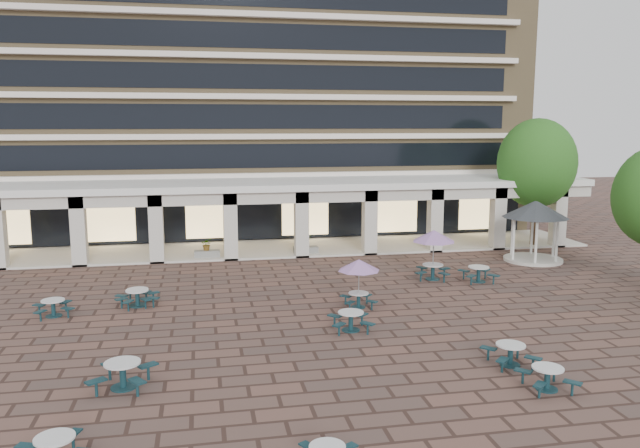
# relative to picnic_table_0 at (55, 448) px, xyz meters

# --- Properties ---
(ground) EXTENTS (120.00, 120.00, 0.00)m
(ground) POSITION_rel_picnic_table_0_xyz_m (7.27, 9.50, -0.42)
(ground) COLOR brown
(ground) RESTS_ON ground
(apartment_building) EXTENTS (40.00, 15.50, 25.20)m
(apartment_building) POSITION_rel_picnic_table_0_xyz_m (7.27, 34.97, 12.18)
(apartment_building) COLOR #8F7851
(apartment_building) RESTS_ON ground
(retail_arcade) EXTENTS (42.00, 6.60, 4.40)m
(retail_arcade) POSITION_rel_picnic_table_0_xyz_m (7.27, 24.30, 2.58)
(retail_arcade) COLOR white
(retail_arcade) RESTS_ON ground
(picnic_table_0) EXTENTS (1.95, 1.95, 0.71)m
(picnic_table_0) POSITION_rel_picnic_table_0_xyz_m (0.00, 0.00, 0.00)
(picnic_table_0) COLOR #13333B
(picnic_table_0) RESTS_ON ground
(picnic_table_1) EXTENTS (2.07, 2.07, 0.83)m
(picnic_table_1) POSITION_rel_picnic_table_0_xyz_m (1.04, 4.22, 0.07)
(picnic_table_1) COLOR #13333B
(picnic_table_1) RESTS_ON ground
(picnic_table_3) EXTENTS (1.63, 1.63, 0.71)m
(picnic_table_3) POSITION_rel_picnic_table_0_xyz_m (13.63, 1.69, 0.00)
(picnic_table_3) COLOR #13333B
(picnic_table_3) RESTS_ON ground
(picnic_table_6) EXTENTS (1.84, 1.84, 2.13)m
(picnic_table_6) POSITION_rel_picnic_table_0_xyz_m (10.15, 11.04, 1.39)
(picnic_table_6) COLOR #13333B
(picnic_table_6) RESTS_ON ground
(picnic_table_7) EXTENTS (1.67, 1.67, 0.73)m
(picnic_table_7) POSITION_rel_picnic_table_0_xyz_m (13.46, 3.68, 0.01)
(picnic_table_7) COLOR #13333B
(picnic_table_7) RESTS_ON ground
(picnic_table_8) EXTENTS (1.88, 1.88, 0.73)m
(picnic_table_8) POSITION_rel_picnic_table_0_xyz_m (0.63, 13.22, 0.01)
(picnic_table_8) COLOR #13333B
(picnic_table_8) RESTS_ON ground
(picnic_table_9) EXTENTS (2.00, 2.00, 0.74)m
(picnic_table_9) POSITION_rel_picnic_table_0_xyz_m (0.64, 13.02, 0.02)
(picnic_table_9) COLOR #13333B
(picnic_table_9) RESTS_ON ground
(picnic_table_10) EXTENTS (1.76, 1.76, 0.75)m
(picnic_table_10) POSITION_rel_picnic_table_0_xyz_m (9.09, 8.10, 0.03)
(picnic_table_10) COLOR #13333B
(picnic_table_10) RESTS_ON ground
(picnic_table_11) EXTENTS (2.22, 2.22, 2.56)m
(picnic_table_11) POSITION_rel_picnic_table_0_xyz_m (15.14, 15.14, 1.75)
(picnic_table_11) COLOR #13333B
(picnic_table_11) RESTS_ON ground
(picnic_table_12) EXTENTS (1.86, 1.86, 0.71)m
(picnic_table_12) POSITION_rel_picnic_table_0_xyz_m (-2.66, 12.19, 0.00)
(picnic_table_12) COLOR #13333B
(picnic_table_12) RESTS_ON ground
(picnic_table_13) EXTENTS (1.88, 1.88, 0.79)m
(picnic_table_13) POSITION_rel_picnic_table_0_xyz_m (17.24, 14.23, 0.05)
(picnic_table_13) COLOR #13333B
(picnic_table_13) RESTS_ON ground
(gazebo) EXTENTS (3.77, 3.77, 3.51)m
(gazebo) POSITION_rel_picnic_table_0_xyz_m (22.51, 18.22, 2.22)
(gazebo) COLOR beige
(gazebo) RESTS_ON ground
(tree_east_c) EXTENTS (4.98, 4.98, 8.30)m
(tree_east_c) POSITION_rel_picnic_table_0_xyz_m (24.76, 22.26, 5.00)
(tree_east_c) COLOR #412B1A
(tree_east_c) RESTS_ON ground
(planter_left) EXTENTS (1.50, 0.64, 1.24)m
(planter_left) POSITION_rel_picnic_table_0_xyz_m (3.77, 22.40, 0.07)
(planter_left) COLOR gray
(planter_left) RESTS_ON ground
(planter_right) EXTENTS (1.50, 0.72, 1.27)m
(planter_right) POSITION_rel_picnic_table_0_xyz_m (9.72, 22.40, 0.09)
(planter_right) COLOR gray
(planter_right) RESTS_ON ground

